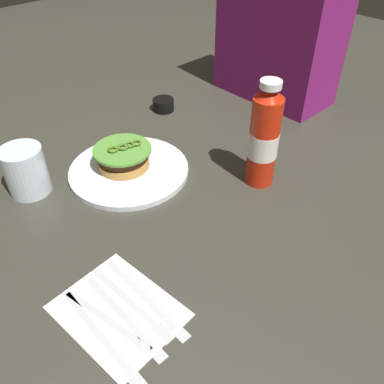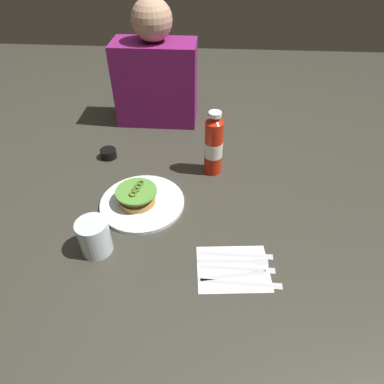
{
  "view_description": "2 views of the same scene",
  "coord_description": "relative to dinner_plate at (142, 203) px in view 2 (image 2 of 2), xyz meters",
  "views": [
    {
      "loc": [
        0.62,
        -0.39,
        0.54
      ],
      "look_at": [
        0.2,
        0.01,
        0.06
      ],
      "focal_mm": 37.54,
      "sensor_mm": 36.0,
      "label": 1
    },
    {
      "loc": [
        0.2,
        -0.76,
        0.73
      ],
      "look_at": [
        0.15,
        0.02,
        0.05
      ],
      "focal_mm": 31.32,
      "sensor_mm": 36.0,
      "label": 2
    }
  ],
  "objects": [
    {
      "name": "ground_plane",
      "position": [
        0.01,
        -0.01,
        -0.01
      ],
      "size": [
        3.0,
        3.0,
        0.0
      ],
      "primitive_type": "plane",
      "color": "#37362C"
    },
    {
      "name": "dinner_plate",
      "position": [
        0.0,
        0.0,
        0.0
      ],
      "size": [
        0.27,
        0.27,
        0.01
      ],
      "primitive_type": "cylinder",
      "color": "white",
      "rests_on": "ground_plane"
    },
    {
      "name": "burger_sandwich",
      "position": [
        -0.01,
        -0.0,
        0.03
      ],
      "size": [
        0.13,
        0.13,
        0.05
      ],
      "color": "#BC8440",
      "rests_on": "dinner_plate"
    },
    {
      "name": "ketchup_bottle",
      "position": [
        0.22,
        0.19,
        0.1
      ],
      "size": [
        0.06,
        0.06,
        0.23
      ],
      "color": "red",
      "rests_on": "ground_plane"
    },
    {
      "name": "water_glass",
      "position": [
        -0.09,
        -0.19,
        0.05
      ],
      "size": [
        0.09,
        0.09,
        0.1
      ],
      "primitive_type": "cylinder",
      "color": "silver",
      "rests_on": "ground_plane"
    },
    {
      "name": "condiment_cup",
      "position": [
        -0.17,
        0.25,
        0.01
      ],
      "size": [
        0.06,
        0.06,
        0.03
      ],
      "primitive_type": "cylinder",
      "color": "black",
      "rests_on": "ground_plane"
    },
    {
      "name": "napkin",
      "position": [
        0.28,
        -0.23,
        -0.0
      ],
      "size": [
        0.2,
        0.17,
        0.0
      ],
      "primitive_type": "cube",
      "rotation": [
        0.0,
        0.0,
        0.09
      ],
      "color": "white",
      "rests_on": "ground_plane"
    },
    {
      "name": "butter_knife",
      "position": [
        0.31,
        -0.27,
        -0.0
      ],
      "size": [
        0.21,
        0.02,
        0.0
      ],
      "color": "silver",
      "rests_on": "napkin"
    },
    {
      "name": "spoon_utensil",
      "position": [
        0.31,
        -0.25,
        -0.0
      ],
      "size": [
        0.18,
        0.05,
        0.0
      ],
      "color": "silver",
      "rests_on": "napkin"
    },
    {
      "name": "steak_knife",
      "position": [
        0.31,
        -0.23,
        -0.0
      ],
      "size": [
        0.2,
        0.02,
        0.0
      ],
      "color": "silver",
      "rests_on": "napkin"
    },
    {
      "name": "fork_utensil",
      "position": [
        0.3,
        -0.21,
        -0.0
      ],
      "size": [
        0.19,
        0.03,
        0.0
      ],
      "color": "silver",
      "rests_on": "napkin"
    },
    {
      "name": "table_knife",
      "position": [
        0.3,
        -0.18,
        -0.0
      ],
      "size": [
        0.2,
        0.02,
        0.0
      ],
      "color": "silver",
      "rests_on": "napkin"
    },
    {
      "name": "diner_person",
      "position": [
        -0.03,
        0.55,
        0.2
      ],
      "size": [
        0.33,
        0.17,
        0.48
      ],
      "color": "#7C1B65",
      "rests_on": "ground_plane"
    }
  ]
}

